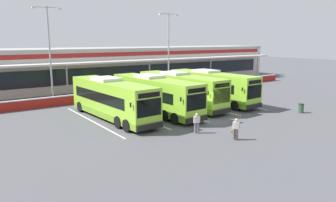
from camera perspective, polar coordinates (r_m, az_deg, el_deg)
The scene contains 17 objects.
ground_plane at distance 28.80m, azimuth 6.76°, elevation -3.61°, with size 200.00×200.00×0.00m, color #4C4C51.
terminal_building at distance 51.25m, azimuth -13.88°, elevation 5.96°, with size 70.00×13.00×6.00m.
red_barrier_wall at distance 40.35m, azimuth -7.16°, elevation 1.39°, with size 60.00×0.40×1.10m.
coach_bus_leftmost at distance 29.55m, azimuth -10.12°, elevation 0.22°, with size 3.40×12.26×3.78m.
coach_bus_left_centre at distance 31.38m, azimuth -2.38°, elevation 1.01°, with size 3.40×12.26×3.78m.
coach_bus_centre at distance 34.38m, azimuth 2.24°, elevation 1.89°, with size 3.40×12.26×3.78m.
coach_bus_right_centre at distance 37.03m, azimuth 7.85°, elevation 2.45°, with size 3.40×12.26×3.78m.
bay_stripe_far_west at distance 29.44m, azimuth -13.66°, elevation -3.52°, with size 0.14×13.00×0.01m, color silver.
bay_stripe_west at distance 31.17m, azimuth -6.48°, elevation -2.47°, with size 0.14×13.00×0.01m, color silver.
bay_stripe_mid_west at distance 33.35m, azimuth -0.16°, elevation -1.51°, with size 0.14×13.00×0.01m, color silver.
bay_stripe_centre at distance 35.89m, azimuth 5.32°, elevation -0.66°, with size 0.14×13.00×0.01m, color silver.
bay_stripe_mid_east at distance 38.71m, azimuth 10.04°, elevation 0.07°, with size 0.14×13.00×0.01m, color silver.
pedestrian_with_handbag at distance 23.61m, azimuth 12.19°, elevation -4.90°, with size 0.56×0.58×1.62m.
pedestrian_child at distance 24.82m, azimuth 5.22°, elevation -3.87°, with size 0.53×0.39×1.62m.
lamp_post_west at distance 39.23m, azimuth -20.67°, elevation 8.93°, with size 3.24×0.28×11.00m.
lamp_post_centre at distance 45.94m, azimuth 0.11°, elevation 9.83°, with size 3.24×0.28×11.00m.
litter_bin at distance 34.40m, azimuth 22.95°, elevation -1.22°, with size 0.54×0.54×0.93m.
Camera 1 is at (-18.81, -20.58, 7.22)m, focal length 33.64 mm.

